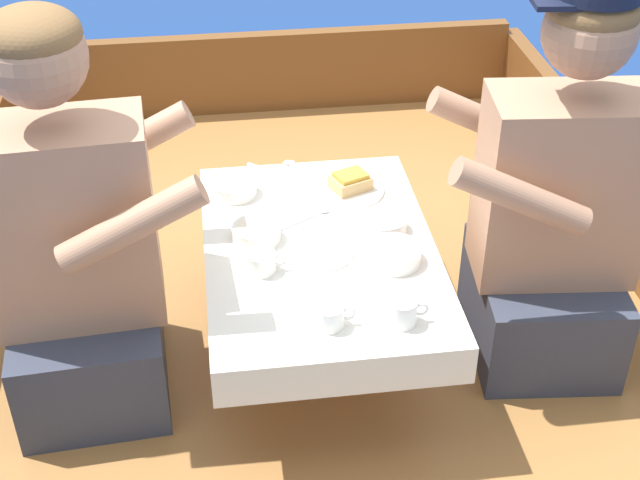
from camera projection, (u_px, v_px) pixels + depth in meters
ground_plane at (314, 392)px, 2.75m from camera, size 60.00×60.00×0.00m
boat_deck at (314, 357)px, 2.66m from camera, size 2.07×2.82×0.29m
bow_coaming at (270, 72)px, 3.61m from camera, size 1.95×0.06×0.33m
cockpit_table at (320, 258)px, 2.29m from camera, size 0.59×0.87×0.35m
person_port at (76, 253)px, 2.12m from camera, size 0.54×0.47×1.03m
person_starboard at (555, 212)px, 2.25m from camera, size 0.55×0.48×1.05m
plate_sandwich at (350, 190)px, 2.49m from camera, size 0.19×0.19×0.01m
plate_bread at (323, 252)px, 2.24m from camera, size 0.16×0.16×0.01m
sandwich at (351, 181)px, 2.47m from camera, size 0.12×0.11×0.05m
bowl_port_near at (393, 254)px, 2.20m from camera, size 0.14×0.14×0.04m
bowl_starboard_near at (235, 187)px, 2.46m from camera, size 0.12×0.12×0.04m
bowl_center_far at (384, 223)px, 2.32m from camera, size 0.12×0.12×0.04m
bowl_port_far at (256, 232)px, 2.28m from camera, size 0.13×0.13×0.04m
coffee_cup_port at (262, 262)px, 2.17m from camera, size 0.10×0.07×0.05m
coffee_cup_starboard at (330, 316)px, 2.00m from camera, size 0.09×0.07×0.06m
coffee_cup_center at (403, 311)px, 2.00m from camera, size 0.09×0.07×0.06m
utensil_knife_port at (271, 172)px, 2.57m from camera, size 0.14×0.12×0.00m
utensil_spoon_starboard at (311, 216)px, 2.38m from camera, size 0.16×0.10×0.01m
utensil_spoon_center at (300, 167)px, 2.59m from camera, size 0.13×0.13×0.01m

